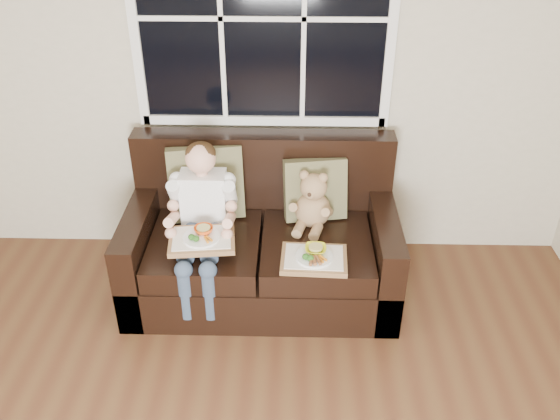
{
  "coord_description": "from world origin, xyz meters",
  "views": [
    {
      "loc": [
        0.32,
        -1.13,
        2.56
      ],
      "look_at": [
        0.25,
        1.85,
        0.69
      ],
      "focal_mm": 38.0,
      "sensor_mm": 36.0,
      "label": 1
    }
  ],
  "objects_px": {
    "teddy_bear": "(313,204)",
    "tray_right": "(314,258)",
    "tray_left": "(202,238)",
    "child": "(202,210)",
    "loveseat": "(262,245)"
  },
  "relations": [
    {
      "from": "child",
      "to": "tray_left",
      "type": "height_order",
      "value": "child"
    },
    {
      "from": "loveseat",
      "to": "teddy_bear",
      "type": "height_order",
      "value": "loveseat"
    },
    {
      "from": "teddy_bear",
      "to": "tray_left",
      "type": "bearing_deg",
      "value": -137.0
    },
    {
      "from": "teddy_bear",
      "to": "tray_right",
      "type": "xyz_separation_m",
      "value": [
        0.0,
        -0.39,
        -0.13
      ]
    },
    {
      "from": "loveseat",
      "to": "tray_left",
      "type": "distance_m",
      "value": 0.53
    },
    {
      "from": "tray_left",
      "to": "tray_right",
      "type": "distance_m",
      "value": 0.67
    },
    {
      "from": "loveseat",
      "to": "tray_right",
      "type": "xyz_separation_m",
      "value": [
        0.33,
        -0.35,
        0.17
      ]
    },
    {
      "from": "teddy_bear",
      "to": "tray_right",
      "type": "relative_size",
      "value": 1.0
    },
    {
      "from": "tray_left",
      "to": "child",
      "type": "bearing_deg",
      "value": 89.77
    },
    {
      "from": "loveseat",
      "to": "tray_right",
      "type": "bearing_deg",
      "value": -47.25
    },
    {
      "from": "loveseat",
      "to": "teddy_bear",
      "type": "bearing_deg",
      "value": 7.39
    },
    {
      "from": "child",
      "to": "tray_right",
      "type": "distance_m",
      "value": 0.74
    },
    {
      "from": "tray_left",
      "to": "tray_right",
      "type": "bearing_deg",
      "value": -10.16
    },
    {
      "from": "loveseat",
      "to": "child",
      "type": "distance_m",
      "value": 0.51
    },
    {
      "from": "teddy_bear",
      "to": "child",
      "type": "bearing_deg",
      "value": -151.33
    }
  ]
}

